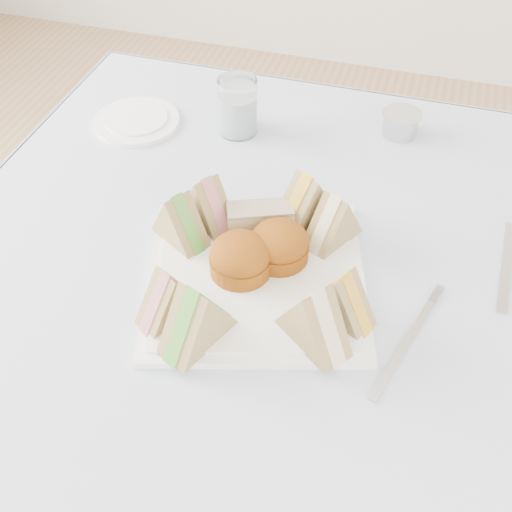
# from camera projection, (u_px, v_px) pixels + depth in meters

# --- Properties ---
(floor) EXTENTS (4.00, 4.00, 0.00)m
(floor) POSITION_uv_depth(u_px,v_px,m) (265.00, 484.00, 1.49)
(floor) COLOR #9E7751
(floor) RESTS_ON ground
(table) EXTENTS (0.90, 0.90, 0.74)m
(table) POSITION_uv_depth(u_px,v_px,m) (267.00, 395.00, 1.22)
(table) COLOR brown
(table) RESTS_ON floor
(tablecloth) EXTENTS (1.02, 1.02, 0.01)m
(tablecloth) POSITION_uv_depth(u_px,v_px,m) (270.00, 258.00, 0.96)
(tablecloth) COLOR silver
(tablecloth) RESTS_ON table
(serving_plate) EXTENTS (0.38, 0.38, 0.01)m
(serving_plate) POSITION_uv_depth(u_px,v_px,m) (256.00, 278.00, 0.92)
(serving_plate) COLOR white
(serving_plate) RESTS_ON tablecloth
(sandwich_fl_a) EXTENTS (0.08, 0.10, 0.08)m
(sandwich_fl_a) POSITION_uv_depth(u_px,v_px,m) (169.00, 294.00, 0.83)
(sandwich_fl_a) COLOR #9F845A
(sandwich_fl_a) RESTS_ON serving_plate
(sandwich_fl_b) EXTENTS (0.09, 0.12, 0.09)m
(sandwich_fl_b) POSITION_uv_depth(u_px,v_px,m) (196.00, 314.00, 0.80)
(sandwich_fl_b) COLOR #9F845A
(sandwich_fl_b) RESTS_ON serving_plate
(sandwich_fr_a) EXTENTS (0.10, 0.08, 0.08)m
(sandwich_fr_a) POSITION_uv_depth(u_px,v_px,m) (343.00, 295.00, 0.83)
(sandwich_fr_a) COLOR #9F845A
(sandwich_fr_a) RESTS_ON serving_plate
(sandwich_fr_b) EXTENTS (0.11, 0.10, 0.09)m
(sandwich_fr_b) POSITION_uv_depth(u_px,v_px,m) (315.00, 315.00, 0.80)
(sandwich_fr_b) COLOR #9F845A
(sandwich_fr_b) RESTS_ON serving_plate
(sandwich_bl_a) EXTENTS (0.10, 0.09, 0.08)m
(sandwich_bl_a) POSITION_uv_depth(u_px,v_px,m) (179.00, 218.00, 0.94)
(sandwich_bl_a) COLOR #9F845A
(sandwich_bl_a) RESTS_ON serving_plate
(sandwich_bl_b) EXTENTS (0.10, 0.09, 0.08)m
(sandwich_bl_b) POSITION_uv_depth(u_px,v_px,m) (207.00, 200.00, 0.96)
(sandwich_bl_b) COLOR #9F845A
(sandwich_bl_b) RESTS_ON serving_plate
(sandwich_br_a) EXTENTS (0.08, 0.11, 0.08)m
(sandwich_br_a) POSITION_uv_depth(u_px,v_px,m) (334.00, 218.00, 0.94)
(sandwich_br_a) COLOR #9F845A
(sandwich_br_a) RESTS_ON serving_plate
(sandwich_br_b) EXTENTS (0.10, 0.11, 0.09)m
(sandwich_br_b) POSITION_uv_depth(u_px,v_px,m) (306.00, 199.00, 0.96)
(sandwich_br_b) COLOR #9F845A
(sandwich_br_b) RESTS_ON serving_plate
(scone_left) EXTENTS (0.11, 0.11, 0.06)m
(scone_left) POSITION_uv_depth(u_px,v_px,m) (240.00, 257.00, 0.90)
(scone_left) COLOR brown
(scone_left) RESTS_ON serving_plate
(scone_right) EXTENTS (0.12, 0.12, 0.06)m
(scone_right) POSITION_uv_depth(u_px,v_px,m) (279.00, 244.00, 0.92)
(scone_right) COLOR brown
(scone_right) RESTS_ON serving_plate
(pastry_slice) EXTENTS (0.11, 0.07, 0.05)m
(pastry_slice) POSITION_uv_depth(u_px,v_px,m) (260.00, 219.00, 0.96)
(pastry_slice) COLOR #E8D484
(pastry_slice) RESTS_ON serving_plate
(side_plate) EXTENTS (0.20, 0.20, 0.01)m
(side_plate) POSITION_uv_depth(u_px,v_px,m) (137.00, 121.00, 1.21)
(side_plate) COLOR white
(side_plate) RESTS_ON tablecloth
(water_glass) EXTENTS (0.07, 0.07, 0.10)m
(water_glass) POSITION_uv_depth(u_px,v_px,m) (238.00, 106.00, 1.15)
(water_glass) COLOR white
(water_glass) RESTS_ON tablecloth
(tea_strainer) EXTENTS (0.10, 0.10, 0.04)m
(tea_strainer) POSITION_uv_depth(u_px,v_px,m) (400.00, 124.00, 1.17)
(tea_strainer) COLOR #B2B2B5
(tea_strainer) RESTS_ON tablecloth
(knife) EXTENTS (0.02, 0.19, 0.00)m
(knife) POSITION_uv_depth(u_px,v_px,m) (506.00, 265.00, 0.94)
(knife) COLOR #B2B2B5
(knife) RESTS_ON tablecloth
(fork) EXTENTS (0.06, 0.19, 0.00)m
(fork) POSITION_uv_depth(u_px,v_px,m) (404.00, 348.00, 0.84)
(fork) COLOR #B2B2B5
(fork) RESTS_ON tablecloth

